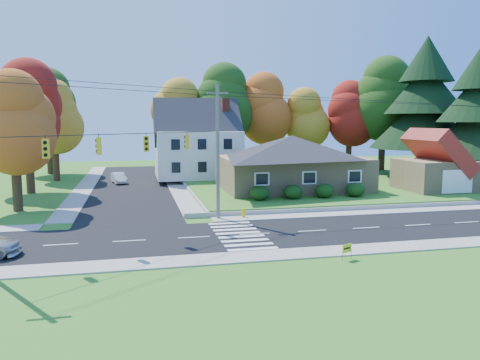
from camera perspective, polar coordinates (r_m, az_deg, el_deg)
The scene contains 26 objects.
ground at distance 30.82m, azimuth 1.80°, elevation -6.62°, with size 120.00×120.00×0.00m, color #3D7923.
road_main at distance 30.82m, azimuth 1.80°, elevation -6.60°, with size 90.00×8.00×0.02m, color black.
road_cross at distance 55.45m, azimuth -13.11°, elevation -0.57°, with size 8.00×44.00×0.02m, color black.
sidewalk_north at distance 35.55m, azimuth -0.23°, elevation -4.67°, with size 90.00×2.00×0.08m, color #9C9A90.
sidewalk_south at distance 26.16m, azimuth 4.58°, elevation -9.08°, with size 90.00×2.00×0.08m, color #9C9A90.
lawn at distance 54.48m, azimuth 9.52°, elevation -0.36°, with size 30.00×30.00×0.50m, color #3D7923.
ranch_house at distance 47.74m, azimuth 6.30°, elevation 2.27°, with size 14.60×10.60×5.40m.
colonial_house at distance 57.52m, azimuth -5.17°, elevation 4.44°, with size 10.40×8.40×9.60m.
garage at distance 50.69m, azimuth 22.97°, elevation 1.54°, with size 7.30×6.30×4.60m.
hedge_row at distance 42.03m, azimuth 8.37°, elevation -1.37°, with size 10.70×1.70×1.27m.
traffic_infrastructure at distance 31.27m, azimuth 0.95°, elevation 3.15°, with size 38.10×10.66×10.00m.
tree_lot_0 at distance 63.20m, azimuth -7.79°, elevation 8.04°, with size 6.72×6.72×12.51m.
tree_lot_1 at distance 63.05m, azimuth -2.22°, elevation 9.29°, with size 7.84×7.84×14.60m.
tree_lot_2 at distance 65.37m, azimuth 2.86°, elevation 8.64°, with size 7.28×7.28×13.56m.
tree_lot_3 at distance 66.27m, azimuth 8.13°, elevation 7.43°, with size 6.16×6.16×11.47m.
tree_lot_4 at distance 67.73m, azimuth 13.24°, elevation 7.86°, with size 6.72×6.72×12.51m.
tree_lot_5 at distance 67.88m, azimuth 17.11°, elevation 9.38°, with size 8.40×8.40×15.64m.
conifer_east_a at distance 61.58m, azimuth 21.63°, elevation 8.63°, with size 12.80×12.80×16.96m.
conifer_east_b at distance 55.75m, azimuth 27.10°, elevation 7.39°, with size 11.20×11.20×14.84m.
tree_west_0 at distance 42.03m, azimuth -25.92°, elevation 6.22°, with size 6.16×6.16×11.47m.
tree_west_1 at distance 52.03m, azimuth -24.59°, elevation 7.80°, with size 7.28×7.28×13.56m.
tree_west_2 at distance 61.69m, azimuth -21.75°, elevation 7.15°, with size 6.72×6.72×12.51m.
tree_west_3 at distance 69.92m, azimuth -22.41°, elevation 8.14°, with size 7.84×7.84×14.60m.
white_car at distance 56.99m, azimuth -14.55°, elevation 0.24°, with size 1.32×3.79×1.25m, color silver.
fire_hydrant at distance 35.72m, azimuth 0.43°, elevation -4.08°, with size 0.44×0.34×0.76m.
yard_sign at distance 25.81m, azimuth 12.92°, elevation -8.15°, with size 0.64×0.31×0.86m.
Camera 1 is at (-7.53, -28.95, 7.40)m, focal length 35.00 mm.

